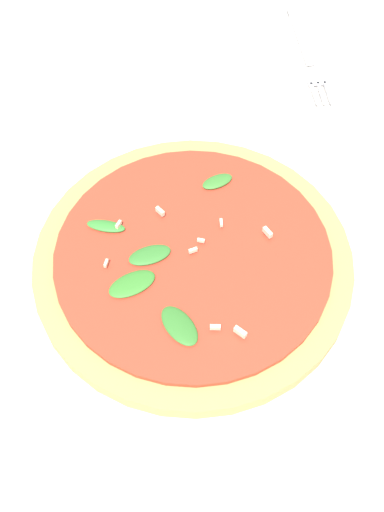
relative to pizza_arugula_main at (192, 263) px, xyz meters
name	(u,v)px	position (x,y,z in m)	size (l,w,h in m)	color
ground_plane	(193,257)	(-0.02, 0.00, -0.02)	(6.00, 6.00, 0.00)	silver
pizza_arugula_main	(192,263)	(0.00, 0.00, 0.00)	(0.34, 0.34, 0.05)	white
napkin	(305,52)	(-0.35, 0.16, -0.01)	(0.17, 0.13, 0.01)	silver
fork	(307,52)	(-0.35, 0.16, -0.01)	(0.20, 0.04, 0.00)	silver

